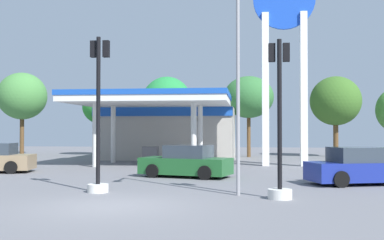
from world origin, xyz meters
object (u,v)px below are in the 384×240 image
at_px(tree_3, 249,97).
at_px(car_2, 186,163).
at_px(station_pole_sign, 284,30).
at_px(tree_4, 336,101).
at_px(traffic_signal_2, 280,142).
at_px(tree_1, 104,107).
at_px(traffic_signal_1, 99,132).
at_px(tree_2, 167,104).
at_px(corner_streetlamp, 238,70).
at_px(car_1, 360,168).
at_px(tree_0, 22,96).

bearing_deg(tree_3, car_2, -100.02).
relative_size(station_pole_sign, tree_4, 2.01).
xyz_separation_m(traffic_signal_2, tree_1, (-12.92, 23.50, 2.22)).
xyz_separation_m(traffic_signal_1, tree_3, (5.11, 21.43, 2.62)).
height_order(traffic_signal_1, tree_2, tree_2).
relative_size(car_2, corner_streetlamp, 0.64).
height_order(tree_1, tree_3, tree_3).
bearing_deg(car_1, corner_streetlamp, -140.25).
height_order(tree_1, corner_streetlamp, corner_streetlamp).
bearing_deg(car_1, station_pole_sign, 103.35).
bearing_deg(tree_4, tree_0, 179.91).
bearing_deg(tree_2, car_1, -59.47).
distance_m(traffic_signal_2, tree_2, 23.75).
distance_m(station_pole_sign, tree_1, 17.80).
height_order(car_1, tree_3, tree_3).
distance_m(traffic_signal_1, tree_4, 25.65).
bearing_deg(car_2, tree_1, 118.12).
bearing_deg(corner_streetlamp, tree_2, 105.47).
height_order(tree_0, tree_4, tree_0).
relative_size(tree_2, tree_3, 1.01).
bearing_deg(station_pole_sign, car_2, -124.51).
relative_size(car_2, traffic_signal_2, 0.88).
bearing_deg(car_2, traffic_signal_1, -112.79).
relative_size(tree_4, corner_streetlamp, 0.95).
xyz_separation_m(car_2, traffic_signal_1, (-2.29, -5.45, 1.38)).
bearing_deg(tree_1, car_1, -49.79).
bearing_deg(traffic_signal_2, tree_3, 92.30).
relative_size(traffic_signal_1, corner_streetlamp, 0.79).
xyz_separation_m(traffic_signal_1, traffic_signal_2, (6.01, -0.84, -0.27)).
bearing_deg(tree_0, tree_3, -3.60).
bearing_deg(tree_2, tree_4, 4.26).
relative_size(car_1, traffic_signal_1, 0.82).
distance_m(car_1, tree_3, 18.93).
bearing_deg(tree_1, traffic_signal_1, -73.04).
distance_m(traffic_signal_1, tree_0, 26.80).
height_order(traffic_signal_2, corner_streetlamp, corner_streetlamp).
height_order(station_pole_sign, tree_4, station_pole_sign).
relative_size(tree_2, corner_streetlamp, 0.95).
xyz_separation_m(station_pole_sign, traffic_signal_2, (-1.18, -13.41, -6.25)).
height_order(traffic_signal_1, tree_4, tree_4).
bearing_deg(traffic_signal_1, traffic_signal_2, -7.95).
bearing_deg(tree_3, traffic_signal_1, -103.42).
relative_size(tree_1, tree_3, 0.87).
relative_size(car_2, traffic_signal_1, 0.81).
height_order(traffic_signal_1, tree_0, tree_0).
xyz_separation_m(station_pole_sign, car_2, (-4.89, -7.12, -7.36)).
xyz_separation_m(car_2, tree_1, (-9.20, 17.21, 3.33)).
xyz_separation_m(traffic_signal_2, tree_2, (-7.38, 22.45, 2.41)).
bearing_deg(tree_4, car_1, -97.55).
distance_m(traffic_signal_1, traffic_signal_2, 6.07).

